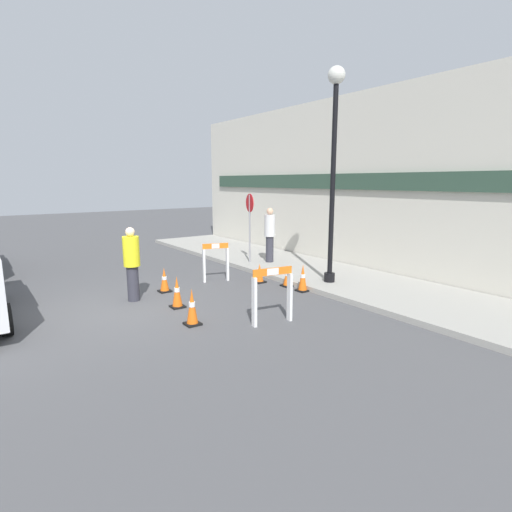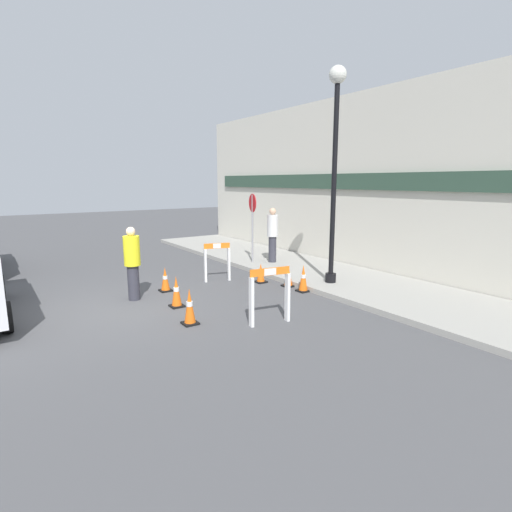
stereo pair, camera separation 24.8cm
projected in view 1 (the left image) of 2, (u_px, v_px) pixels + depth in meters
ground_plane at (118, 311)px, 8.76m from camera, size 60.00×60.00×0.00m
sidewalk_slab at (316, 272)px, 12.22m from camera, size 18.00×3.06×0.13m
storefront_facade at (355, 183)px, 12.65m from camera, size 18.00×0.22×5.50m
streetlamp_post at (334, 148)px, 10.16m from camera, size 0.44×0.44×5.47m
stop_sign at (250, 217)px, 13.13m from camera, size 0.59×0.14×2.27m
barricade_0 at (216, 261)px, 11.28m from camera, size 0.34×0.75×1.10m
barricade_1 at (272, 294)px, 7.91m from camera, size 0.28×0.87×1.14m
traffic_cone_0 at (177, 293)px, 8.96m from camera, size 0.30×0.30×0.72m
traffic_cone_1 at (164, 280)px, 10.24m from camera, size 0.30×0.30×0.63m
traffic_cone_2 at (260, 273)px, 11.20m from camera, size 0.30×0.30×0.54m
traffic_cone_3 at (287, 276)px, 10.79m from camera, size 0.30×0.30×0.57m
traffic_cone_4 at (303, 278)px, 10.29m from camera, size 0.30×0.30×0.71m
traffic_cone_5 at (192, 307)px, 7.88m from camera, size 0.30×0.30×0.74m
person_worker at (132, 262)px, 9.38m from camera, size 0.52×0.52×1.76m
person_pedestrian at (270, 233)px, 13.27m from camera, size 0.49×0.49×1.81m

